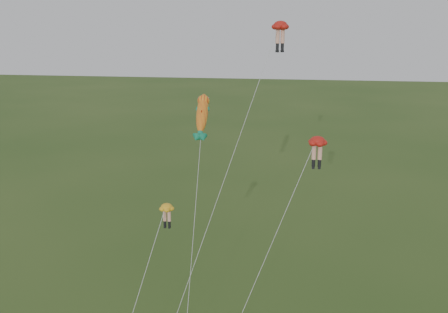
# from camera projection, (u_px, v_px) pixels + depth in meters

# --- Properties ---
(legs_kite_red_high) EXTENTS (7.46, 11.78, 20.49)m
(legs_kite_red_high) POSITION_uv_depth(u_px,v_px,m) (278.00, 34.00, 36.00)
(legs_kite_red_high) COLOR red
(legs_kite_red_high) RESTS_ON ground
(legs_kite_red_mid) EXTENTS (6.18, 5.84, 13.53)m
(legs_kite_red_mid) POSITION_uv_depth(u_px,v_px,m) (315.00, 148.00, 31.31)
(legs_kite_red_mid) COLOR red
(legs_kite_red_mid) RESTS_ON ground
(legs_kite_yellow) EXTENTS (2.71, 6.43, 9.17)m
(legs_kite_yellow) POSITION_uv_depth(u_px,v_px,m) (165.00, 216.00, 31.99)
(legs_kite_yellow) COLOR gold
(legs_kite_yellow) RESTS_ON ground
(fish_kite) EXTENTS (1.10, 9.42, 15.78)m
(fish_kite) POSITION_uv_depth(u_px,v_px,m) (202.00, 114.00, 34.53)
(fish_kite) COLOR orange
(fish_kite) RESTS_ON ground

